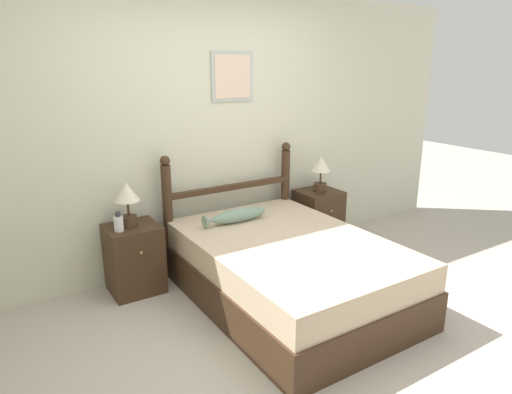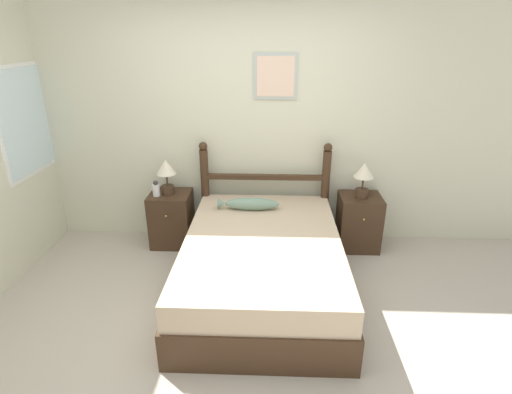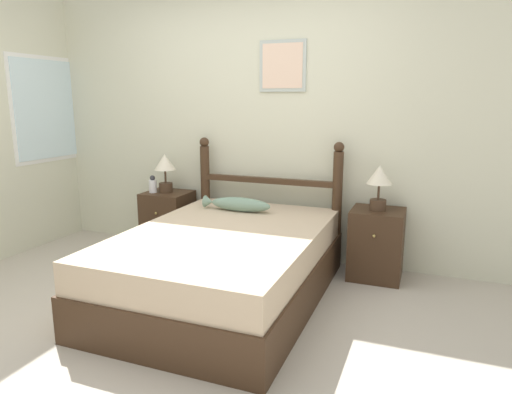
# 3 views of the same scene
# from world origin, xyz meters

# --- Properties ---
(ground_plane) EXTENTS (16.00, 16.00, 0.00)m
(ground_plane) POSITION_xyz_m (0.00, 0.00, 0.00)
(ground_plane) COLOR #B7AD9E
(wall_back) EXTENTS (6.40, 0.08, 2.55)m
(wall_back) POSITION_xyz_m (0.00, 1.73, 1.28)
(wall_back) COLOR beige
(wall_back) RESTS_ON ground_plane
(bed) EXTENTS (1.39, 2.00, 0.54)m
(bed) POSITION_xyz_m (0.24, 0.62, 0.27)
(bed) COLOR #3D2819
(bed) RESTS_ON ground_plane
(headboard) EXTENTS (1.39, 0.09, 1.14)m
(headboard) POSITION_xyz_m (0.24, 1.58, 0.61)
(headboard) COLOR #3D2819
(headboard) RESTS_ON ground_plane
(nightstand_left) EXTENTS (0.43, 0.42, 0.59)m
(nightstand_left) POSITION_xyz_m (-0.78, 1.47, 0.30)
(nightstand_left) COLOR #3D2819
(nightstand_left) RESTS_ON ground_plane
(nightstand_right) EXTENTS (0.43, 0.42, 0.59)m
(nightstand_right) POSITION_xyz_m (1.26, 1.47, 0.30)
(nightstand_right) COLOR #3D2819
(nightstand_right) RESTS_ON ground_plane
(table_lamp_left) EXTENTS (0.21, 0.21, 0.38)m
(table_lamp_left) POSITION_xyz_m (-0.79, 1.47, 0.84)
(table_lamp_left) COLOR #422D1E
(table_lamp_left) RESTS_ON nightstand_left
(table_lamp_right) EXTENTS (0.21, 0.21, 0.38)m
(table_lamp_right) POSITION_xyz_m (1.26, 1.45, 0.84)
(table_lamp_right) COLOR #422D1E
(table_lamp_right) RESTS_ON nightstand_right
(bottle) EXTENTS (0.08, 0.08, 0.17)m
(bottle) POSITION_xyz_m (-0.90, 1.41, 0.67)
(bottle) COLOR white
(bottle) RESTS_ON nightstand_left
(fish_pillow) EXTENTS (0.62, 0.14, 0.12)m
(fish_pillow) POSITION_xyz_m (0.10, 1.22, 0.60)
(fish_pillow) COLOR gray
(fish_pillow) RESTS_ON bed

